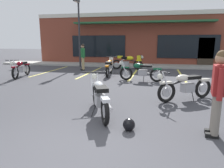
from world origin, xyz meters
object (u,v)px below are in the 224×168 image
Objects in this scene: motorcycle_green_cafe_racer at (129,62)px; parking_lot_lamp_post at (78,24)px; person_by_back_row at (83,55)px; helmet_on_pavement at (129,125)px; motorcycle_black_cruiser at (185,86)px; motorcycle_orange_scrambler at (109,67)px; motorcycle_red_sportbike at (141,71)px; motorcycle_blue_standard at (21,68)px; motorcycle_foreground_classic at (100,96)px; person_near_building at (218,89)px.

parking_lot_lamp_post reaches higher than motorcycle_green_cafe_racer.
person_by_back_row reaches higher than helmet_on_pavement.
motorcycle_black_cruiser and motorcycle_orange_scrambler have the same top height.
motorcycle_orange_scrambler is 1.26× the size of person_by_back_row.
motorcycle_red_sportbike is 1.26× the size of person_by_back_row.
motorcycle_black_cruiser is 8.23m from motorcycle_blue_standard.
person_by_back_row is (-3.29, 7.72, 0.49)m from motorcycle_foreground_classic.
motorcycle_red_sportbike is 1.00× the size of motorcycle_orange_scrambler.
motorcycle_foreground_classic and motorcycle_red_sportbike have the same top height.
motorcycle_green_cafe_racer is (-1.09, 3.92, 0.07)m from motorcycle_red_sportbike.
motorcycle_orange_scrambler is at bearing 128.85° from motorcycle_black_cruiser.
motorcycle_black_cruiser is 1.09× the size of person_by_back_row.
parking_lot_lamp_post reaches higher than motorcycle_blue_standard.
person_near_building is (2.98, -9.41, 0.42)m from motorcycle_green_cafe_racer.
motorcycle_green_cafe_racer is 9.88m from person_near_building.
motorcycle_blue_standard is 0.99× the size of motorcycle_orange_scrambler.
motorcycle_black_cruiser is at bearing -46.74° from person_by_back_row.
motorcycle_black_cruiser is 10.23m from parking_lot_lamp_post.
motorcycle_orange_scrambler is at bearing 20.04° from motorcycle_blue_standard.
motorcycle_red_sportbike is (0.65, 4.76, 0.00)m from motorcycle_foreground_classic.
motorcycle_orange_scrambler is (-1.82, 1.33, 0.00)m from motorcycle_red_sportbike.
motorcycle_blue_standard is 0.99× the size of motorcycle_green_cafe_racer.
motorcycle_foreground_classic is at bearing -66.04° from parking_lot_lamp_post.
helmet_on_pavement is at bearing -82.13° from motorcycle_green_cafe_racer.
motorcycle_red_sportbike is at bearing 92.27° from helmet_on_pavement.
motorcycle_blue_standard is at bearing -177.73° from motorcycle_red_sportbike.
parking_lot_lamp_post is (-3.71, 0.66, 2.52)m from motorcycle_green_cafe_racer.
motorcycle_foreground_classic is at bearing -39.39° from motorcycle_blue_standard.
motorcycle_green_cafe_racer is 1.00× the size of motorcycle_orange_scrambler.
motorcycle_black_cruiser is at bearing 38.38° from motorcycle_foreground_classic.
motorcycle_foreground_classic is 10.54m from parking_lot_lamp_post.
motorcycle_orange_scrambler is at bearing 100.88° from motorcycle_foreground_classic.
motorcycle_black_cruiser is 0.39× the size of parking_lot_lamp_post.
parking_lot_lamp_post is at bearing 130.49° from motorcycle_black_cruiser.
person_by_back_row reaches higher than motorcycle_blue_standard.
motorcycle_red_sportbike is at bearing -36.99° from person_by_back_row.
person_near_building reaches higher than motorcycle_black_cruiser.
person_by_back_row is at bearing -61.89° from parking_lot_lamp_post.
motorcycle_black_cruiser is at bearing -51.15° from motorcycle_orange_scrambler.
motorcycle_red_sportbike is 1.00× the size of motorcycle_green_cafe_racer.
motorcycle_blue_standard is at bearing -159.96° from motorcycle_orange_scrambler.
person_near_building is at bearing -55.44° from person_by_back_row.
person_near_building reaches higher than motorcycle_foreground_classic.
motorcycle_blue_standard is 1.25× the size of person_by_back_row.
motorcycle_black_cruiser is at bearing 95.87° from person_near_building.
motorcycle_foreground_classic is 8.41m from person_by_back_row.
motorcycle_green_cafe_racer is 0.45× the size of parking_lot_lamp_post.
motorcycle_blue_standard is (-7.77, 2.71, 0.00)m from motorcycle_black_cruiser.
motorcycle_blue_standard is 1.25× the size of person_near_building.
motorcycle_foreground_classic is 1.27m from helmet_on_pavement.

